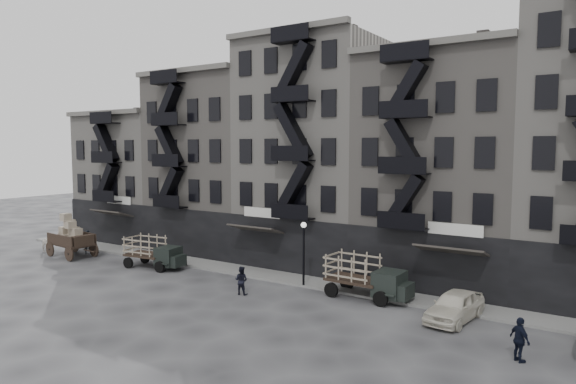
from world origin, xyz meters
The scene contains 15 objects.
ground centered at (0.00, 0.00, 0.00)m, with size 140.00×140.00×0.00m, color #38383A.
sidewalk centered at (0.00, 3.75, 0.07)m, with size 55.00×2.50×0.15m, color slate.
building_west centered at (-20.00, 9.83, 6.00)m, with size 10.00×11.35×13.20m.
building_midwest centered at (-10.00, 9.83, 7.50)m, with size 10.00×11.35×16.20m.
building_center centered at (0.00, 9.82, 8.50)m, with size 10.00×11.35×18.20m.
building_mideast centered at (10.00, 9.83, 7.50)m, with size 10.00×11.35×16.20m.
lamp_post centered at (3.00, 2.60, 2.78)m, with size 0.36×0.36×4.28m.
horse centered at (-21.06, -0.42, 0.78)m, with size 0.84×1.85×1.56m, color silver.
wagon centered at (-18.12, -0.01, 2.06)m, with size 4.45×2.66×3.60m.
stake_truck_west centered at (-9.24, 0.94, 1.37)m, with size 4.96×2.46×2.40m.
stake_truck_east centered at (7.40, 2.60, 1.49)m, with size 5.28×2.33×2.61m.
car_east centered at (13.00, 1.51, 0.79)m, with size 1.86×4.62×1.57m, color beige.
pedestrian_west centered at (-17.85, 1.44, 1.01)m, with size 0.74×0.48×2.03m, color black.
pedestrian_mid centered at (0.62, -0.89, 0.88)m, with size 0.86×0.67×1.77m, color black.
policeman centered at (16.74, -2.25, 0.97)m, with size 1.14×0.47×1.94m, color black.
Camera 1 is at (20.06, -25.32, 9.17)m, focal length 32.00 mm.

